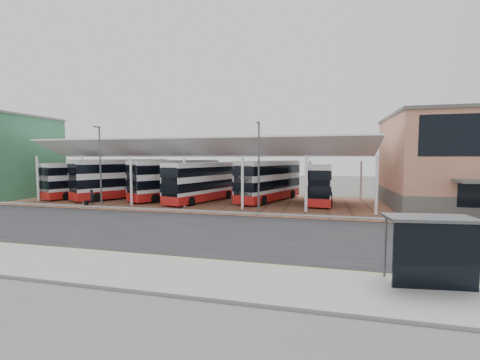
{
  "coord_description": "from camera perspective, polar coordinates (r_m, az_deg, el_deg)",
  "views": [
    {
      "loc": [
        7.18,
        -21.24,
        5.01
      ],
      "look_at": [
        -0.47,
        9.44,
        2.8
      ],
      "focal_mm": 24.0,
      "sensor_mm": 36.0,
      "label": 1
    }
  ],
  "objects": [
    {
      "name": "forecourt",
      "position": [
        34.98,
        5.36,
        -4.2
      ],
      "size": [
        72.0,
        16.0,
        0.06
      ],
      "primitive_type": "cube",
      "color": "brown",
      "rests_on": "ground"
    },
    {
      "name": "canopy",
      "position": [
        37.57,
        -6.57,
        5.18
      ],
      "size": [
        37.0,
        11.63,
        7.07
      ],
      "color": "white",
      "rests_on": "ground"
    },
    {
      "name": "suitcase",
      "position": [
        36.42,
        -25.63,
        -3.75
      ],
      "size": [
        0.33,
        0.24,
        0.57
      ],
      "primitive_type": "cube",
      "color": "black",
      "rests_on": "forecourt"
    },
    {
      "name": "bus_3",
      "position": [
        36.47,
        -6.7,
        -0.36
      ],
      "size": [
        5.56,
        10.95,
        4.41
      ],
      "rotation": [
        0.0,
        0.0,
        -0.3
      ],
      "color": "white",
      "rests_on": "forecourt"
    },
    {
      "name": "bus_2",
      "position": [
        38.93,
        -11.37,
        0.04
      ],
      "size": [
        7.9,
        11.06,
        4.65
      ],
      "rotation": [
        0.0,
        0.0,
        -0.53
      ],
      "color": "white",
      "rests_on": "forecourt"
    },
    {
      "name": "ground",
      "position": [
        22.97,
        -4.62,
        -8.6
      ],
      "size": [
        140.0,
        140.0,
        0.0
      ],
      "primitive_type": "plane",
      "color": "#4C4E48"
    },
    {
      "name": "road",
      "position": [
        22.05,
        -5.46,
        -9.12
      ],
      "size": [
        120.0,
        14.0,
        0.02
      ],
      "primitive_type": "cube",
      "color": "black",
      "rests_on": "ground"
    },
    {
      "name": "bus_shelter",
      "position": [
        14.39,
        32.04,
        -9.62
      ],
      "size": [
        3.41,
        1.87,
        2.61
      ],
      "rotation": [
        0.0,
        0.0,
        0.12
      ],
      "color": "black",
      "rests_on": "sidewalk"
    },
    {
      "name": "sidewalk",
      "position": [
        15.02,
        -16.05,
        -15.35
      ],
      "size": [
        120.0,
        4.0,
        0.14
      ],
      "primitive_type": "cube",
      "color": "slate",
      "rests_on": "ground"
    },
    {
      "name": "lamp_east",
      "position": [
        28.0,
        3.34,
        2.67
      ],
      "size": [
        0.16,
        0.9,
        8.07
      ],
      "color": "#4D4F54",
      "rests_on": "ground"
    },
    {
      "name": "yellow_line_far",
      "position": [
        16.96,
        -12.05,
        -13.17
      ],
      "size": [
        120.0,
        0.12,
        0.01
      ],
      "primitive_type": "cube",
      "color": "#E7BF05",
      "rests_on": "road"
    },
    {
      "name": "bus_5",
      "position": [
        36.41,
        14.13,
        -0.67
      ],
      "size": [
        2.78,
        10.13,
        4.14
      ],
      "rotation": [
        0.0,
        0.0,
        -0.03
      ],
      "color": "white",
      "rests_on": "forecourt"
    },
    {
      "name": "shop_green",
      "position": [
        49.19,
        -35.17,
        3.4
      ],
      "size": [
        6.4,
        10.2,
        10.22
      ],
      "color": "#356F49",
      "rests_on": "ground"
    },
    {
      "name": "yellow_line_near",
      "position": [
        16.7,
        -12.51,
        -13.45
      ],
      "size": [
        120.0,
        0.12,
        0.01
      ],
      "primitive_type": "cube",
      "color": "#E7BF05",
      "rests_on": "road"
    },
    {
      "name": "bus_0",
      "position": [
        44.83,
        -25.42,
        0.01
      ],
      "size": [
        6.01,
        10.58,
        4.3
      ],
      "rotation": [
        0.0,
        0.0,
        -0.37
      ],
      "color": "white",
      "rests_on": "forecourt"
    },
    {
      "name": "north_kerb",
      "position": [
        28.79,
        -0.66,
        -5.88
      ],
      "size": [
        120.0,
        0.8,
        0.14
      ],
      "primitive_type": "cube",
      "color": "slate",
      "rests_on": "ground"
    },
    {
      "name": "bus_1",
      "position": [
        41.75,
        -20.26,
        0.19
      ],
      "size": [
        7.84,
        11.34,
        4.73
      ],
      "rotation": [
        0.0,
        0.0,
        -0.5
      ],
      "color": "white",
      "rests_on": "forecourt"
    },
    {
      "name": "lamp_west",
      "position": [
        34.72,
        -23.62,
        2.6
      ],
      "size": [
        0.16,
        0.9,
        8.07
      ],
      "color": "#4D4F54",
      "rests_on": "ground"
    },
    {
      "name": "pedestrian",
      "position": [
        36.13,
        -24.79,
        -2.89
      ],
      "size": [
        0.42,
        0.63,
        1.69
      ],
      "primitive_type": "imported",
      "rotation": [
        0.0,
        0.0,
        1.55
      ],
      "color": "black",
      "rests_on": "forecourt"
    },
    {
      "name": "bus_4",
      "position": [
        36.95,
        5.25,
        -0.15
      ],
      "size": [
        6.21,
        11.37,
        4.6
      ],
      "rotation": [
        0.0,
        0.0,
        -0.35
      ],
      "color": "white",
      "rests_on": "forecourt"
    }
  ]
}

